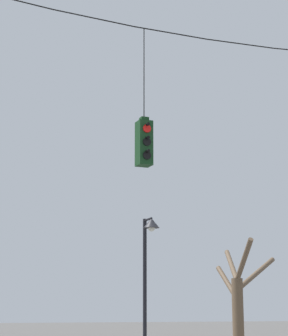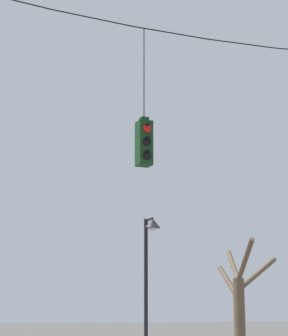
% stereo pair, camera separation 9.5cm
% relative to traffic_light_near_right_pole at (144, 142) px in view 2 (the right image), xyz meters
% --- Properties ---
extents(span_wire, '(14.18, 0.03, 0.48)m').
position_rel_traffic_light_near_right_pole_xyz_m(span_wire, '(0.74, 0.00, 3.06)').
color(span_wire, black).
extents(traffic_light_near_right_pole, '(0.34, 0.58, 3.48)m').
position_rel_traffic_light_near_right_pole_xyz_m(traffic_light_near_right_pole, '(0.00, 0.00, 0.00)').
color(traffic_light_near_right_pole, '#143819').
extents(street_lamp, '(0.50, 0.86, 4.75)m').
position_rel_traffic_light_near_right_pole_xyz_m(street_lamp, '(2.16, 4.88, -2.21)').
color(street_lamp, black).
rests_on(street_lamp, ground_plane).
extents(bare_tree, '(2.47, 3.51, 4.18)m').
position_rel_traffic_light_near_right_pole_xyz_m(bare_tree, '(5.65, 5.44, -3.65)').
color(bare_tree, brown).
rests_on(bare_tree, ground_plane).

